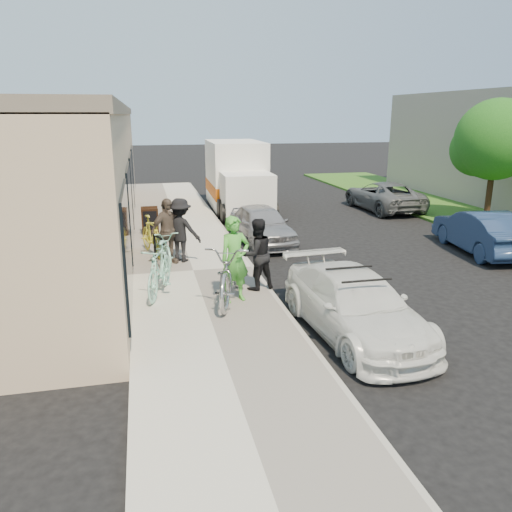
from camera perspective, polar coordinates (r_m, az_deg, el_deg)
ground at (r=10.45m, az=5.64°, el=-6.53°), size 120.00×120.00×0.00m
sidewalk at (r=12.80m, az=-7.18°, el=-1.95°), size 3.00×34.00×0.15m
curb at (r=13.04m, az=-0.38°, el=-1.54°), size 0.12×34.00×0.13m
storefront at (r=17.36m, az=-20.01°, el=8.85°), size 3.60×20.00×4.22m
bike_rack at (r=12.90m, az=-11.08°, el=0.81°), size 0.23×0.60×0.88m
sandwich_board at (r=16.76m, az=-12.02°, el=3.97°), size 0.54×0.55×0.89m
sedan_white at (r=9.43m, az=11.20°, el=-5.48°), size 1.94×4.15×1.21m
sedan_silver at (r=15.79m, az=0.66°, el=3.62°), size 1.72×3.70×1.23m
moving_truck at (r=21.48m, az=-2.14°, el=8.66°), size 2.33×5.87×2.86m
far_car_blue at (r=16.18m, az=24.39°, el=2.57°), size 1.87×4.01×1.27m
far_car_gray at (r=22.10m, az=14.33°, el=6.67°), size 2.12×4.43×1.22m
median_tree at (r=20.36m, az=25.60°, el=11.57°), size 2.90×2.90×4.44m
tandem_bike at (r=10.55m, az=-2.72°, el=-1.63°), size 1.63×2.62×1.30m
woman_rider at (r=10.40m, az=-2.44°, el=-0.38°), size 0.76×0.61×1.82m
man_standing at (r=11.13m, az=0.08°, el=0.20°), size 0.94×0.83×1.62m
cruiser_bike_a at (r=11.08m, az=-10.98°, el=-1.51°), size 1.05×1.95×1.13m
cruiser_bike_b at (r=13.39m, az=-10.57°, el=1.09°), size 0.91×1.84×0.93m
cruiser_bike_c at (r=14.25m, az=-11.81°, el=2.25°), size 0.98×1.87×1.08m
bystander_a at (r=13.42m, az=-8.61°, el=2.93°), size 1.27×1.10×1.71m
bystander_b at (r=13.26m, az=-10.12°, el=2.79°), size 1.08×0.93×1.74m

